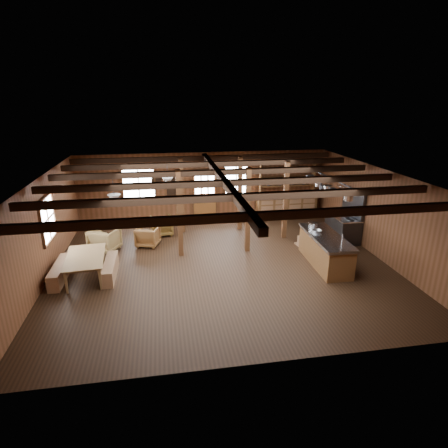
{
  "coord_description": "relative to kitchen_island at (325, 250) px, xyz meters",
  "views": [
    {
      "loc": [
        -1.68,
        -10.27,
        4.93
      ],
      "look_at": [
        0.11,
        0.37,
        1.2
      ],
      "focal_mm": 30.0,
      "sensor_mm": 36.0,
      "label": 1
    }
  ],
  "objects": [
    {
      "name": "kitchen_island",
      "position": [
        0.0,
        0.0,
        0.0
      ],
      "size": [
        0.95,
        2.52,
        1.2
      ],
      "rotation": [
        0.0,
        0.0,
        -0.03
      ],
      "color": "brown",
      "rests_on": "floor"
    },
    {
      "name": "notice_boards",
      "position": [
        -4.59,
        4.9,
        1.16
      ],
      "size": [
        1.08,
        0.03,
        0.9
      ],
      "color": "silver",
      "rests_on": "wall_back"
    },
    {
      "name": "timber_posts",
      "position": [
        -2.57,
        2.52,
        0.92
      ],
      "size": [
        3.95,
        2.35,
        2.8
      ],
      "color": "#3F2812",
      "rests_on": "floor"
    },
    {
      "name": "ceiling_joists",
      "position": [
        -3.09,
        0.62,
        2.2
      ],
      "size": [
        9.8,
        8.82,
        0.18
      ],
      "color": "black",
      "rests_on": "ceiling"
    },
    {
      "name": "armchair_c",
      "position": [
        -6.76,
        2.22,
        -0.09
      ],
      "size": [
        1.12,
        1.13,
        0.78
      ],
      "primitive_type": "imported",
      "rotation": [
        0.0,
        0.0,
        2.7
      ],
      "color": "olive",
      "rests_on": "floor"
    },
    {
      "name": "dining_table",
      "position": [
        -6.99,
        0.3,
        -0.15
      ],
      "size": [
        1.18,
        1.93,
        0.65
      ],
      "primitive_type": "imported",
      "rotation": [
        0.0,
        0.0,
        1.65
      ],
      "color": "olive",
      "rests_on": "floor"
    },
    {
      "name": "room",
      "position": [
        -3.09,
        0.44,
        0.92
      ],
      "size": [
        10.04,
        9.04,
        2.84
      ],
      "color": "black",
      "rests_on": "ground"
    },
    {
      "name": "commercial_range",
      "position": [
        1.56,
        1.89,
        0.13
      ],
      "size": [
        0.78,
        1.5,
        1.85
      ],
      "color": "#302F32",
      "rests_on": "floor"
    },
    {
      "name": "bowl",
      "position": [
        -0.16,
        0.34,
        0.5
      ],
      "size": [
        0.28,
        0.28,
        0.07
      ],
      "primitive_type": "imported",
      "rotation": [
        0.0,
        0.0,
        0.0
      ],
      "color": "silver",
      "rests_on": "kitchen_island"
    },
    {
      "name": "window_back_right",
      "position": [
        -1.79,
        4.9,
        1.12
      ],
      "size": [
        1.02,
        0.06,
        1.32
      ],
      "color": "white",
      "rests_on": "wall_back"
    },
    {
      "name": "back_door",
      "position": [
        -3.09,
        4.89,
        0.4
      ],
      "size": [
        1.02,
        0.08,
        2.15
      ],
      "color": "brown",
      "rests_on": "floor"
    },
    {
      "name": "counter_pot",
      "position": [
        -0.11,
        0.78,
        0.54
      ],
      "size": [
        0.27,
        0.27,
        0.16
      ],
      "primitive_type": "cylinder",
      "color": "silver",
      "rests_on": "kitchen_island"
    },
    {
      "name": "step_stool",
      "position": [
        -0.09,
        1.44,
        -0.29
      ],
      "size": [
        0.47,
        0.37,
        0.38
      ],
      "primitive_type": "cube",
      "rotation": [
        0.0,
        0.0,
        0.15
      ],
      "color": "#8D6140",
      "rests_on": "floor"
    },
    {
      "name": "back_counter",
      "position": [
        0.31,
        4.65,
        0.12
      ],
      "size": [
        2.55,
        0.6,
        2.45
      ],
      "color": "brown",
      "rests_on": "floor"
    },
    {
      "name": "pendant_lamps",
      "position": [
        -5.34,
        1.44,
        1.77
      ],
      "size": [
        1.86,
        2.36,
        0.66
      ],
      "color": "#302F32",
      "rests_on": "ceiling"
    },
    {
      "name": "window_back_left",
      "position": [
        -5.69,
        4.9,
        1.12
      ],
      "size": [
        1.32,
        0.06,
        1.32
      ],
      "color": "white",
      "rests_on": "wall_back"
    },
    {
      "name": "window_left",
      "position": [
        -8.05,
        0.94,
        1.12
      ],
      "size": [
        0.14,
        1.24,
        1.32
      ],
      "color": "white",
      "rests_on": "wall_back"
    },
    {
      "name": "armchair_a",
      "position": [
        -4.88,
        3.45,
        -0.13
      ],
      "size": [
        0.84,
        0.86,
        0.7
      ],
      "primitive_type": "imported",
      "rotation": [
        0.0,
        0.0,
        3.28
      ],
      "color": "brown",
      "rests_on": "floor"
    },
    {
      "name": "bench_wall",
      "position": [
        -7.74,
        0.3,
        -0.25
      ],
      "size": [
        0.31,
        1.66,
        0.46
      ],
      "primitive_type": "cube",
      "color": "#8D6140",
      "rests_on": "floor"
    },
    {
      "name": "armchair_b",
      "position": [
        -5.37,
        2.45,
        -0.14
      ],
      "size": [
        0.91,
        0.92,
        0.67
      ],
      "primitive_type": "imported",
      "rotation": [
        0.0,
        0.0,
        2.84
      ],
      "color": "brown",
      "rests_on": "floor"
    },
    {
      "name": "bench_aisle",
      "position": [
        -6.38,
        0.3,
        -0.26
      ],
      "size": [
        0.3,
        1.61,
        0.44
      ],
      "primitive_type": "cube",
      "color": "#8D6140",
      "rests_on": "floor"
    },
    {
      "name": "pot_rack",
      "position": [
        0.23,
        0.75,
        1.79
      ],
      "size": [
        0.39,
        3.0,
        0.45
      ],
      "color": "#302F32",
      "rests_on": "ceiling"
    }
  ]
}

